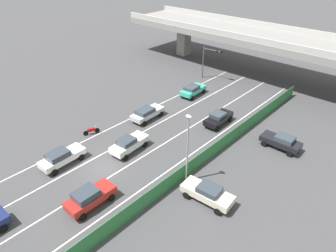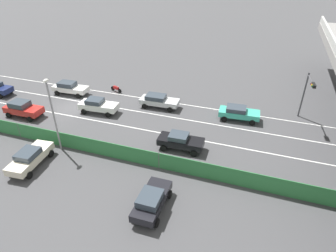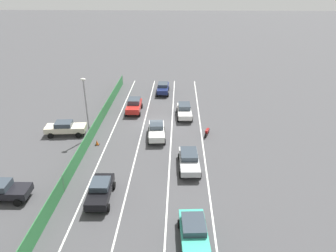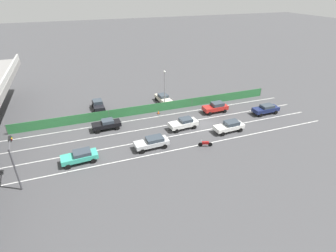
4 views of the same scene
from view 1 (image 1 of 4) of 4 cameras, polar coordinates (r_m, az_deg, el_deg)
ground_plane at (r=31.52m, az=-12.28°, el=-7.54°), size 300.00×300.00×0.00m
lane_line_left_edge at (r=38.23m, az=-9.26°, el=0.31°), size 0.14×49.10×0.01m
lane_line_mid_left at (r=35.88m, az=-5.66°, el=-1.63°), size 0.14×49.10×0.01m
lane_line_mid_right at (r=33.75m, az=-1.58°, el=-3.82°), size 0.14×49.10×0.01m
lane_line_right_edge at (r=31.86m, az=3.04°, el=-6.27°), size 0.14×49.10×0.01m
elevated_overpass at (r=52.64m, az=17.93°, el=15.03°), size 53.04×10.11×7.62m
green_fence at (r=30.50m, az=5.77°, el=-6.49°), size 0.10×45.20×1.58m
car_sedan_black at (r=37.90m, az=9.40°, el=1.53°), size 2.05×4.37×1.57m
car_hatchback_white at (r=32.82m, az=-7.34°, el=-3.29°), size 2.23×4.58×1.66m
car_sedan_red at (r=27.13m, az=-14.50°, el=-12.73°), size 2.04×4.35×1.77m
car_sedan_silver at (r=38.59m, az=-3.96°, el=2.48°), size 2.17×4.73×1.53m
car_sedan_white at (r=32.45m, az=-19.34°, el=-5.50°), size 2.11×4.71×1.64m
car_taxi_teal at (r=44.95m, az=4.67°, el=6.78°), size 2.26×4.52×1.53m
motorcycle at (r=36.72m, az=-14.16°, el=-0.84°), size 0.84×1.87×0.93m
parked_sedan_cream at (r=26.98m, az=7.43°, el=-12.30°), size 4.72×2.28×1.62m
parked_sedan_dark at (r=35.20m, az=20.49°, el=-2.67°), size 4.26×2.02×1.62m
traffic_light at (r=49.93m, az=7.81°, el=12.64°), size 3.32×0.60×5.25m
street_lamp at (r=26.71m, az=3.71°, el=-3.17°), size 0.60×0.36×7.09m
traffic_cone at (r=30.71m, az=3.57°, el=-7.26°), size 0.47×0.47×0.62m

